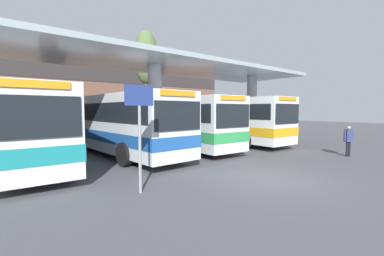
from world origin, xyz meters
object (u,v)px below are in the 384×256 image
transit_bus_center_bay (114,121)px  transit_bus_right_bay (169,120)px  poplar_tree_behind_right (146,58)px  parked_car_street (72,126)px  info_sign_platform (139,117)px  transit_bus_left_bay (24,123)px  transit_bus_far_right_bay (222,118)px  pedestrian_waiting (349,138)px

transit_bus_center_bay → transit_bus_right_bay: transit_bus_center_bay is taller
poplar_tree_behind_right → parked_car_street: size_ratio=2.30×
info_sign_platform → parked_car_street: 19.65m
transit_bus_left_bay → transit_bus_right_bay: transit_bus_left_bay is taller
info_sign_platform → transit_bus_far_right_bay: bearing=34.0°
pedestrian_waiting → transit_bus_right_bay: bearing=142.7°
transit_bus_right_bay → transit_bus_far_right_bay: size_ratio=1.07×
transit_bus_center_bay → transit_bus_right_bay: (4.01, 0.30, -0.04)m
parked_car_street → transit_bus_left_bay: bearing=-109.8°
transit_bus_far_right_bay → pedestrian_waiting: bearing=97.6°
transit_bus_far_right_bay → pedestrian_waiting: 8.69m
info_sign_platform → transit_bus_right_bay: bearing=51.5°
poplar_tree_behind_right → transit_bus_right_bay: bearing=-107.0°
transit_bus_left_bay → transit_bus_right_bay: size_ratio=0.98×
transit_bus_far_right_bay → poplar_tree_behind_right: (-2.22, 7.79, 5.48)m
transit_bus_right_bay → poplar_tree_behind_right: (2.21, 7.20, 5.53)m
transit_bus_left_bay → transit_bus_right_bay: (8.36, 0.35, -0.06)m
parked_car_street → transit_bus_center_bay: bearing=-90.3°
transit_bus_left_bay → info_sign_platform: size_ratio=3.75×
transit_bus_center_bay → poplar_tree_behind_right: bearing=-132.2°
transit_bus_center_bay → info_sign_platform: size_ratio=3.82×
transit_bus_right_bay → parked_car_street: (-3.41, 11.66, -0.81)m
poplar_tree_behind_right → transit_bus_left_bay: bearing=-144.4°
transit_bus_center_bay → transit_bus_right_bay: 4.02m
transit_bus_far_right_bay → pedestrian_waiting: transit_bus_far_right_bay is taller
transit_bus_right_bay → poplar_tree_behind_right: poplar_tree_behind_right is taller
transit_bus_left_bay → parked_car_street: transit_bus_left_bay is taller
transit_bus_right_bay → transit_bus_far_right_bay: transit_bus_far_right_bay is taller
transit_bus_left_bay → transit_bus_far_right_bay: 12.79m
transit_bus_center_bay → parked_car_street: 12.01m
transit_bus_left_bay → pedestrian_waiting: (13.67, -8.85, -0.85)m
transit_bus_left_bay → transit_bus_far_right_bay: size_ratio=1.05×
poplar_tree_behind_right → parked_car_street: bearing=141.5°
transit_bus_center_bay → poplar_tree_behind_right: poplar_tree_behind_right is taller
transit_bus_right_bay → pedestrian_waiting: 10.65m
transit_bus_right_bay → pedestrian_waiting: size_ratio=7.49×
info_sign_platform → transit_bus_left_bay: bearing=106.5°
transit_bus_far_right_bay → poplar_tree_behind_right: size_ratio=1.15×
info_sign_platform → poplar_tree_behind_right: size_ratio=0.32×
transit_bus_far_right_bay → info_sign_platform: transit_bus_far_right_bay is taller
transit_bus_far_right_bay → transit_bus_right_bay: bearing=-5.9°
pedestrian_waiting → poplar_tree_behind_right: poplar_tree_behind_right is taller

